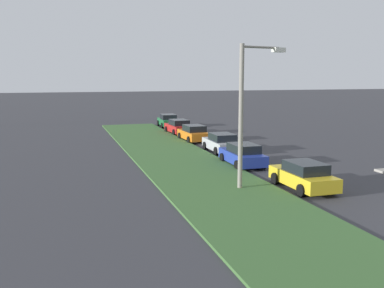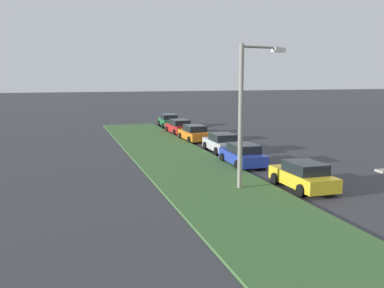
% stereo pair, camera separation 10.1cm
% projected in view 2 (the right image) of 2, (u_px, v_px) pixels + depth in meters
% --- Properties ---
extents(grass_median, '(60.00, 6.00, 0.12)m').
position_uv_depth(grass_median, '(209.00, 182.00, 24.59)').
color(grass_median, '#3D6633').
rests_on(grass_median, ground).
extents(parked_car_yellow, '(4.32, 2.05, 1.47)m').
position_uv_depth(parked_car_yellow, '(303.00, 176.00, 23.22)').
color(parked_car_yellow, gold).
rests_on(parked_car_yellow, ground).
extents(parked_car_blue, '(4.31, 2.04, 1.47)m').
position_uv_depth(parked_car_blue, '(243.00, 155.00, 29.30)').
color(parked_car_blue, '#23389E').
rests_on(parked_car_blue, ground).
extents(parked_car_silver, '(4.31, 2.05, 1.47)m').
position_uv_depth(parked_car_silver, '(222.00, 143.00, 34.47)').
color(parked_car_silver, '#B2B5BA').
rests_on(parked_car_silver, ground).
extents(parked_car_orange, '(4.36, 2.14, 1.47)m').
position_uv_depth(parked_car_orange, '(194.00, 133.00, 40.23)').
color(parked_car_orange, orange).
rests_on(parked_car_orange, ground).
extents(parked_car_red, '(4.38, 2.17, 1.47)m').
position_uv_depth(parked_car_red, '(179.00, 127.00, 45.27)').
color(parked_car_red, red).
rests_on(parked_car_red, ground).
extents(parked_car_green, '(4.39, 2.19, 1.47)m').
position_uv_depth(parked_car_green, '(169.00, 121.00, 51.40)').
color(parked_car_green, '#1E6B38').
rests_on(parked_car_green, ground).
extents(streetlight, '(0.96, 2.83, 7.50)m').
position_uv_depth(streetlight, '(246.00, 106.00, 22.69)').
color(streetlight, gray).
rests_on(streetlight, ground).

